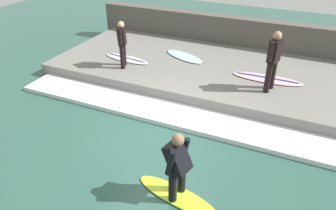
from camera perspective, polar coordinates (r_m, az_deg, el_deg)
name	(u,v)px	position (r m, az deg, el deg)	size (l,w,h in m)	color
ground_plane	(160,139)	(8.07, -1.40, -5.86)	(28.00, 28.00, 0.00)	#2D564C
concrete_ledge	(209,71)	(11.04, 7.17, 5.81)	(4.40, 10.34, 0.42)	slate
back_wall	(230,35)	(13.07, 10.73, 11.87)	(0.50, 10.86, 1.42)	#544F49
wave_foam_crest	(177,115)	(8.82, 1.54, -1.82)	(1.10, 9.82, 0.13)	silver
surfboard_riding	(177,195)	(6.62, 1.56, -15.47)	(0.82, 1.84, 0.06)	#BFE02D
surfer_riding	(177,163)	(6.05, 1.67, -10.07)	(0.55, 0.53, 1.43)	black
surfer_waiting_near	(273,58)	(9.37, 17.89, 7.75)	(0.56, 0.33, 1.71)	black
surfboard_waiting_near	(267,79)	(10.37, 16.88, 4.43)	(0.61, 2.10, 0.07)	beige
surfer_waiting_far	(122,42)	(10.60, -8.00, 10.83)	(0.49, 0.36, 1.50)	black
surfboard_waiting_far	(127,59)	(11.44, -7.20, 8.02)	(0.68, 1.78, 0.07)	white
surfboard_spare	(184,56)	(11.56, 2.86, 8.47)	(1.21, 1.75, 0.06)	silver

